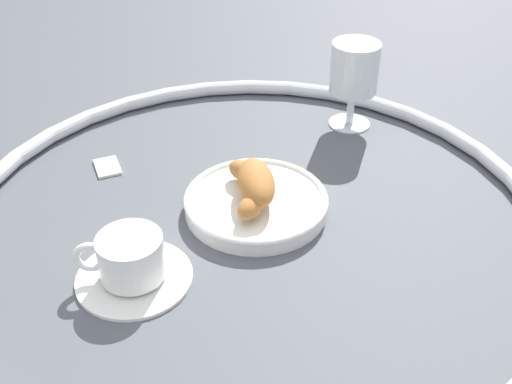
% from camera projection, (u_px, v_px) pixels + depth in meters
% --- Properties ---
extents(ground_plane, '(2.20, 2.20, 0.00)m').
position_uv_depth(ground_plane, '(252.00, 221.00, 0.82)').
color(ground_plane, '#4C4F56').
extents(table_chrome_rim, '(0.77, 0.77, 0.02)m').
position_uv_depth(table_chrome_rim, '(252.00, 214.00, 0.81)').
color(table_chrome_rim, silver).
rests_on(table_chrome_rim, ground_plane).
extents(pastry_plate, '(0.19, 0.19, 0.02)m').
position_uv_depth(pastry_plate, '(256.00, 202.00, 0.83)').
color(pastry_plate, white).
rests_on(pastry_plate, ground_plane).
extents(croissant_large, '(0.13, 0.09, 0.04)m').
position_uv_depth(croissant_large, '(254.00, 184.00, 0.81)').
color(croissant_large, '#AD6B33').
rests_on(croissant_large, pastry_plate).
extents(coffee_cup_near, '(0.14, 0.14, 0.06)m').
position_uv_depth(coffee_cup_near, '(131.00, 262.00, 0.71)').
color(coffee_cup_near, white).
rests_on(coffee_cup_near, ground_plane).
extents(juice_glass_left, '(0.08, 0.08, 0.14)m').
position_uv_depth(juice_glass_left, '(354.00, 71.00, 0.97)').
color(juice_glass_left, white).
rests_on(juice_glass_left, ground_plane).
extents(sugar_packet, '(0.05, 0.04, 0.01)m').
position_uv_depth(sugar_packet, '(107.00, 166.00, 0.92)').
color(sugar_packet, white).
rests_on(sugar_packet, ground_plane).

